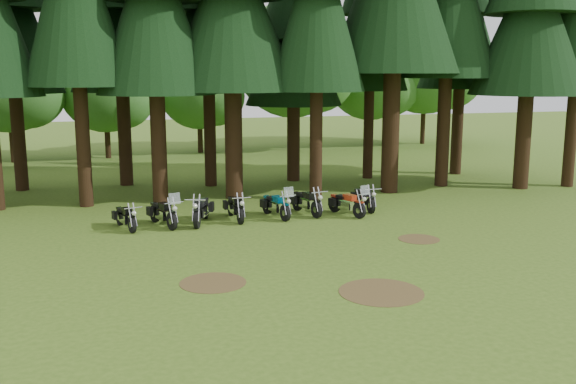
# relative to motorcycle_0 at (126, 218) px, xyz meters

# --- Properties ---
(ground) EXTENTS (120.00, 120.00, 0.00)m
(ground) POSITION_rel_motorcycle_0_xyz_m (4.91, -4.88, -0.41)
(ground) COLOR #3B5C19
(ground) RESTS_ON ground
(pine_back_4) EXTENTS (4.94, 4.94, 13.78)m
(pine_back_4) POSITION_rel_motorcycle_0_xyz_m (8.95, 8.36, 7.84)
(pine_back_4) COLOR #311F10
(pine_back_4) RESTS_ON ground
(decid_2) EXTENTS (6.72, 6.53, 8.40)m
(decid_2) POSITION_rel_motorcycle_0_xyz_m (-5.52, 19.89, 4.55)
(decid_2) COLOR #311F10
(decid_2) RESTS_ON ground
(decid_3) EXTENTS (6.12, 5.95, 7.65)m
(decid_3) POSITION_rel_motorcycle_0_xyz_m (0.20, 20.25, 4.10)
(decid_3) COLOR #311F10
(decid_3) RESTS_ON ground
(decid_4) EXTENTS (5.93, 5.76, 7.41)m
(decid_4) POSITION_rel_motorcycle_0_xyz_m (6.49, 21.44, 3.96)
(decid_4) COLOR #311F10
(decid_4) RESTS_ON ground
(decid_5) EXTENTS (8.45, 8.21, 10.56)m
(decid_5) POSITION_rel_motorcycle_0_xyz_m (13.21, 20.83, 5.83)
(decid_5) COLOR #311F10
(decid_5) RESTS_ON ground
(decid_6) EXTENTS (7.06, 6.86, 8.82)m
(decid_6) POSITION_rel_motorcycle_0_xyz_m (19.77, 22.12, 4.80)
(decid_6) COLOR #311F10
(decid_6) RESTS_ON ground
(decid_7) EXTENTS (8.44, 8.20, 10.55)m
(decid_7) POSITION_rel_motorcycle_0_xyz_m (24.37, 21.94, 5.82)
(decid_7) COLOR #311F10
(decid_7) RESTS_ON ground
(dirt_patch_0) EXTENTS (1.80, 1.80, 0.01)m
(dirt_patch_0) POSITION_rel_motorcycle_0_xyz_m (1.91, -6.88, -0.40)
(dirt_patch_0) COLOR #4C3D1E
(dirt_patch_0) RESTS_ON ground
(dirt_patch_1) EXTENTS (1.40, 1.40, 0.01)m
(dirt_patch_1) POSITION_rel_motorcycle_0_xyz_m (9.41, -4.38, -0.40)
(dirt_patch_1) COLOR #4C3D1E
(dirt_patch_1) RESTS_ON ground
(dirt_patch_2) EXTENTS (2.20, 2.20, 0.01)m
(dirt_patch_2) POSITION_rel_motorcycle_0_xyz_m (5.91, -8.88, -0.40)
(dirt_patch_2) COLOR #4C3D1E
(dirt_patch_2) RESTS_ON ground
(motorcycle_0) EXTENTS (0.64, 1.92, 0.80)m
(motorcycle_0) POSITION_rel_motorcycle_0_xyz_m (0.00, 0.00, 0.00)
(motorcycle_0) COLOR black
(motorcycle_0) RESTS_ON ground
(motorcycle_1) EXTENTS (0.94, 2.19, 1.40)m
(motorcycle_1) POSITION_rel_motorcycle_0_xyz_m (1.34, 0.05, 0.06)
(motorcycle_1) COLOR black
(motorcycle_1) RESTS_ON ground
(motorcycle_2) EXTENTS (0.94, 2.22, 0.94)m
(motorcycle_2) POSITION_rel_motorcycle_0_xyz_m (2.75, 0.09, 0.07)
(motorcycle_2) COLOR black
(motorcycle_2) RESTS_ON ground
(motorcycle_3) EXTENTS (0.32, 2.18, 0.88)m
(motorcycle_3) POSITION_rel_motorcycle_0_xyz_m (4.10, 0.31, 0.04)
(motorcycle_3) COLOR black
(motorcycle_3) RESTS_ON ground
(motorcycle_4) EXTENTS (0.72, 2.16, 1.36)m
(motorcycle_4) POSITION_rel_motorcycle_0_xyz_m (5.69, 0.23, 0.05)
(motorcycle_4) COLOR black
(motorcycle_4) RESTS_ON ground
(motorcycle_5) EXTENTS (0.56, 2.21, 0.90)m
(motorcycle_5) POSITION_rel_motorcycle_0_xyz_m (7.01, 0.44, 0.05)
(motorcycle_5) COLOR black
(motorcycle_5) RESTS_ON ground
(motorcycle_6) EXTENTS (0.96, 2.08, 1.34)m
(motorcycle_6) POSITION_rel_motorcycle_0_xyz_m (8.48, -0.21, 0.04)
(motorcycle_6) COLOR black
(motorcycle_6) RESTS_ON ground
(motorcycle_7) EXTENTS (0.33, 2.14, 0.87)m
(motorcycle_7) POSITION_rel_motorcycle_0_xyz_m (9.56, 0.59, 0.04)
(motorcycle_7) COLOR black
(motorcycle_7) RESTS_ON ground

